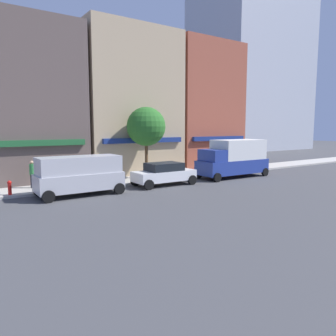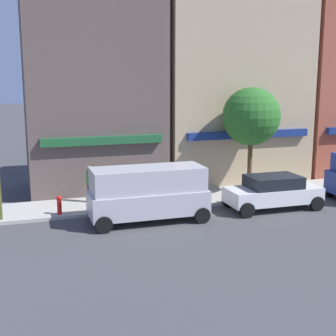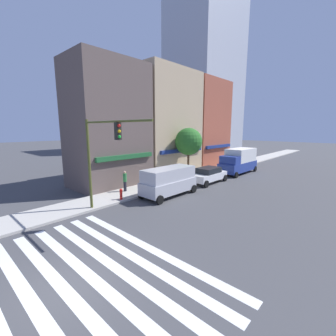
% 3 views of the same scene
% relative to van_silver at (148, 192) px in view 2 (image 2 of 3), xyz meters
% --- Properties ---
extents(storefront_row, '(23.52, 5.30, 12.31)m').
position_rel_van_silver_xyz_m(storefront_row, '(7.22, 6.80, 4.76)').
color(storefront_row, brown).
rests_on(storefront_row, ground_plane).
extents(van_silver, '(5.02, 2.22, 2.34)m').
position_rel_van_silver_xyz_m(van_silver, '(0.00, 0.00, 0.00)').
color(van_silver, '#B7B7BC').
rests_on(van_silver, ground_plane).
extents(sedan_white, '(4.42, 2.02, 1.59)m').
position_rel_van_silver_xyz_m(sedan_white, '(6.04, 0.00, -0.44)').
color(sedan_white, white).
rests_on(sedan_white, ground_plane).
extents(pedestrian_green_top, '(0.32, 0.32, 1.77)m').
position_rel_van_silver_xyz_m(pedestrian_green_top, '(-1.97, 3.34, -0.21)').
color(pedestrian_green_top, '#23232D').
rests_on(pedestrian_green_top, sidewalk_left).
extents(fire_hydrant, '(0.24, 0.24, 0.84)m').
position_rel_van_silver_xyz_m(fire_hydrant, '(-3.57, 1.70, -0.67)').
color(fire_hydrant, red).
rests_on(fire_hydrant, sidewalk_left).
extents(street_tree, '(2.96, 2.96, 5.44)m').
position_rel_van_silver_xyz_m(street_tree, '(6.28, 2.80, 2.80)').
color(street_tree, brown).
rests_on(street_tree, sidewalk_left).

